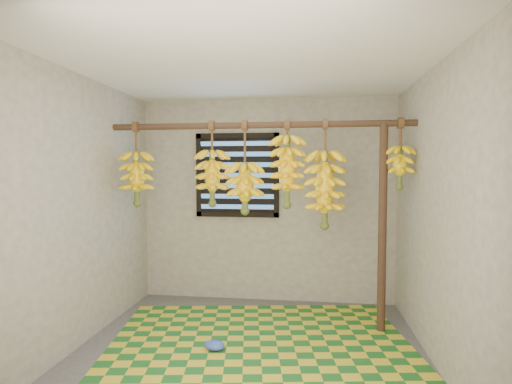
% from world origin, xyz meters
% --- Properties ---
extents(floor, '(3.00, 3.00, 0.01)m').
position_xyz_m(floor, '(0.00, 0.00, -0.01)').
color(floor, '#484848').
rests_on(floor, ground).
extents(ceiling, '(3.00, 3.00, 0.01)m').
position_xyz_m(ceiling, '(0.00, 0.00, 2.40)').
color(ceiling, silver).
rests_on(ceiling, wall_back).
extents(wall_back, '(3.00, 0.01, 2.40)m').
position_xyz_m(wall_back, '(0.00, 1.50, 1.20)').
color(wall_back, slate).
rests_on(wall_back, floor).
extents(wall_left, '(0.01, 3.00, 2.40)m').
position_xyz_m(wall_left, '(-1.50, 0.00, 1.20)').
color(wall_left, slate).
rests_on(wall_left, floor).
extents(wall_right, '(0.01, 3.00, 2.40)m').
position_xyz_m(wall_right, '(1.50, 0.00, 1.20)').
color(wall_right, slate).
rests_on(wall_right, floor).
extents(window, '(1.00, 0.04, 1.00)m').
position_xyz_m(window, '(-0.35, 1.48, 1.50)').
color(window, black).
rests_on(window, wall_back).
extents(hanging_pole, '(3.00, 0.06, 0.06)m').
position_xyz_m(hanging_pole, '(0.00, 0.70, 2.00)').
color(hanging_pole, '#492F1F').
rests_on(hanging_pole, wall_left).
extents(support_post, '(0.08, 0.08, 2.00)m').
position_xyz_m(support_post, '(1.20, 0.70, 1.00)').
color(support_post, '#492F1F').
rests_on(support_post, floor).
extents(woven_mat, '(2.97, 2.52, 0.01)m').
position_xyz_m(woven_mat, '(0.09, 0.18, 0.01)').
color(woven_mat, '#1A5A20').
rests_on(woven_mat, floor).
extents(plastic_bag, '(0.22, 0.18, 0.08)m').
position_xyz_m(plastic_bag, '(-0.30, 0.07, 0.05)').
color(plastic_bag, blue).
rests_on(plastic_bag, woven_mat).
extents(banana_bunch_a, '(0.32, 0.32, 0.86)m').
position_xyz_m(banana_bunch_a, '(-1.26, 0.70, 1.47)').
color(banana_bunch_a, brown).
rests_on(banana_bunch_a, hanging_pole).
extents(banana_bunch_b, '(0.33, 0.33, 0.85)m').
position_xyz_m(banana_bunch_b, '(-0.46, 0.70, 1.48)').
color(banana_bunch_b, brown).
rests_on(banana_bunch_b, hanging_pole).
extents(banana_bunch_c, '(0.33, 0.33, 0.92)m').
position_xyz_m(banana_bunch_c, '(-0.13, 0.70, 1.38)').
color(banana_bunch_c, brown).
rests_on(banana_bunch_c, hanging_pole).
extents(banana_bunch_d, '(0.31, 0.31, 0.85)m').
position_xyz_m(banana_bunch_d, '(0.29, 0.70, 1.55)').
color(banana_bunch_d, brown).
rests_on(banana_bunch_d, hanging_pole).
extents(banana_bunch_e, '(0.37, 0.37, 1.05)m').
position_xyz_m(banana_bunch_e, '(0.65, 0.70, 1.37)').
color(banana_bunch_e, brown).
rests_on(banana_bunch_e, hanging_pole).
extents(banana_bunch_f, '(0.26, 0.26, 0.67)m').
position_xyz_m(banana_bunch_f, '(1.35, 0.70, 1.59)').
color(banana_bunch_f, brown).
rests_on(banana_bunch_f, hanging_pole).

